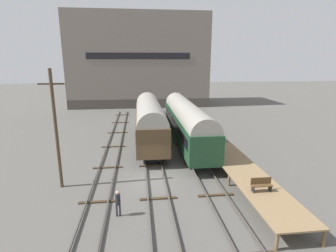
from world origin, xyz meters
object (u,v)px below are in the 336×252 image
at_px(train_car_green, 187,121).
at_px(person_worker, 118,201).
at_px(train_car_brown, 150,120).
at_px(bench, 261,184).
at_px(utility_pole, 56,129).

xyz_separation_m(train_car_green, person_worker, (-6.78, -13.70, -1.83)).
xyz_separation_m(train_car_green, train_car_brown, (-4.15, 0.80, 0.07)).
height_order(train_car_green, person_worker, train_car_green).
bearing_deg(train_car_green, person_worker, -116.32).
distance_m(train_car_green, bench, 13.83).
xyz_separation_m(person_worker, utility_pole, (-4.62, 4.48, 3.61)).
bearing_deg(train_car_brown, train_car_green, -10.85).
height_order(train_car_brown, person_worker, train_car_brown).
height_order(train_car_green, utility_pole, utility_pole).
bearing_deg(train_car_brown, utility_pole, -125.91).
bearing_deg(train_car_brown, person_worker, -100.28).
distance_m(train_car_brown, utility_pole, 12.48).
bearing_deg(bench, train_car_green, 100.64).
xyz_separation_m(train_car_green, utility_pole, (-11.40, -9.22, 1.78)).
bearing_deg(utility_pole, train_car_green, 38.96).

